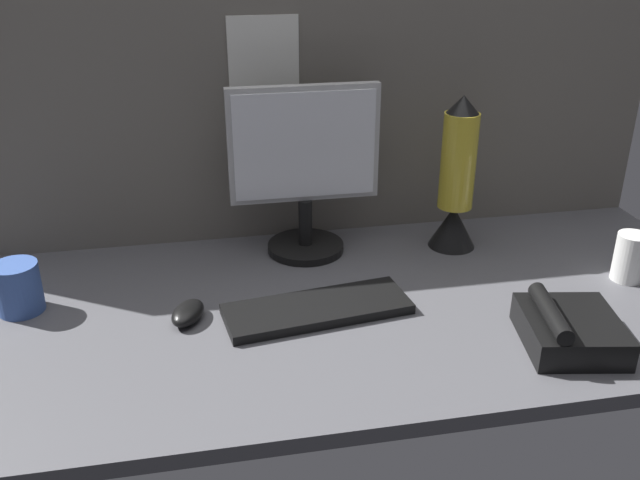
{
  "coord_description": "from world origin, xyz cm",
  "views": [
    {
      "loc": [
        -23.56,
        -121.72,
        71.91
      ],
      "look_at": [
        0.46,
        0.0,
        14.0
      ],
      "focal_mm": 38.87,
      "sensor_mm": 36.0,
      "label": 1
    }
  ],
  "objects": [
    {
      "name": "monitor",
      "position": [
        1.14,
        25.1,
        20.94
      ],
      "size": [
        34.19,
        18.0,
        39.18
      ],
      "color": "black",
      "rests_on": "ground_plane"
    },
    {
      "name": "mug_ceramic_blue",
      "position": [
        -59.71,
        7.95,
        5.18
      ],
      "size": [
        8.99,
        8.99,
        10.36
      ],
      "color": "#38569E",
      "rests_on": "ground_plane"
    },
    {
      "name": "lava_lamp",
      "position": [
        36.15,
        20.61,
        15.34
      ],
      "size": [
        11.17,
        11.17,
        36.57
      ],
      "color": "black",
      "rests_on": "ground_plane"
    },
    {
      "name": "mug_ceramic_white",
      "position": [
        67.58,
        -3.01,
        5.34
      ],
      "size": [
        6.75,
        6.75,
        10.68
      ],
      "color": "white",
      "rests_on": "ground_plane"
    },
    {
      "name": "ground_plane",
      "position": [
        0.0,
        0.0,
        -1.5
      ],
      "size": [
        180.0,
        80.0,
        3.0
      ],
      "primitive_type": "cube",
      "color": "#515156"
    },
    {
      "name": "desk_phone",
      "position": [
        41.92,
        -23.93,
        3.19
      ],
      "size": [
        20.12,
        21.73,
        8.8
      ],
      "color": "black",
      "rests_on": "ground_plane"
    },
    {
      "name": "keyboard",
      "position": [
        -1.51,
        -4.41,
        1.0
      ],
      "size": [
        38.4,
        17.8,
        2.0
      ],
      "primitive_type": "cube",
      "rotation": [
        0.0,
        0.0,
        0.13
      ],
      "color": "black",
      "rests_on": "ground_plane"
    },
    {
      "name": "cubicle_wall_back",
      "position": [
        -0.01,
        37.5,
        34.27
      ],
      "size": [
        180.0,
        5.5,
        68.5
      ],
      "color": "slate",
      "rests_on": "ground_plane"
    },
    {
      "name": "mouse",
      "position": [
        -26.91,
        -2.25,
        1.7
      ],
      "size": [
        8.93,
        11.03,
        3.4
      ],
      "primitive_type": "ellipsoid",
      "rotation": [
        0.0,
        0.0,
        -0.4
      ],
      "color": "black",
      "rests_on": "ground_plane"
    }
  ]
}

